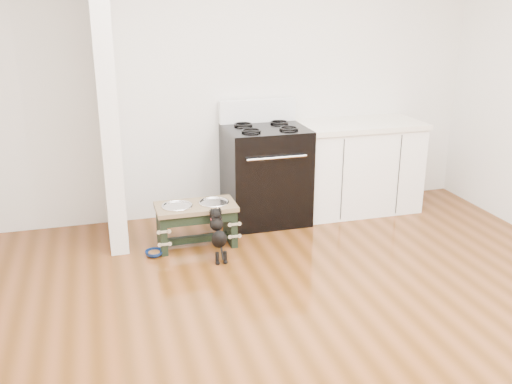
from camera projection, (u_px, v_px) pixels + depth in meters
name	position (u px, v px, depth m)	size (l,w,h in m)	color
ground	(326.00, 343.00, 3.61)	(5.00, 5.00, 0.00)	#4E2B0E
room_shell	(338.00, 86.00, 3.08)	(5.00, 5.00, 5.00)	silver
partition_wall	(105.00, 89.00, 4.77)	(0.15, 0.80, 2.70)	silver
oven_range	(265.00, 173.00, 5.48)	(0.76, 0.69, 1.14)	black
cabinet_run	(357.00, 167.00, 5.76)	(1.24, 0.64, 0.91)	white
dog_feeder	(196.00, 217.00, 4.95)	(0.69, 0.37, 0.39)	black
puppy	(218.00, 233.00, 4.71)	(0.12, 0.36, 0.42)	black
floor_bowl	(154.00, 253.00, 4.82)	(0.19, 0.19, 0.05)	navy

